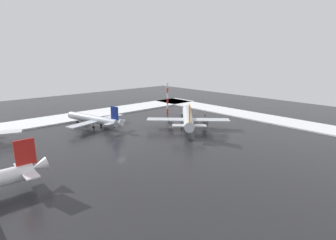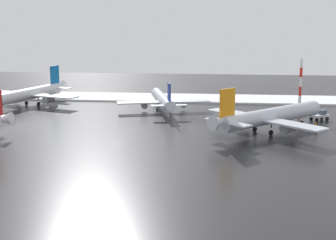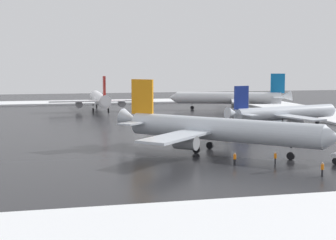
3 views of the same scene
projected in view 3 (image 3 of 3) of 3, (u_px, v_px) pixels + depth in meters
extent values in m
plane|color=#232326|center=(140.00, 127.00, 108.46)|extent=(240.00, 240.00, 0.00)
cube|color=white|center=(276.00, 221.00, 43.57)|extent=(14.00, 116.00, 0.49)
cube|color=white|center=(106.00, 102.00, 173.29)|extent=(14.00, 116.00, 0.49)
cylinder|color=silver|center=(221.00, 129.00, 77.02)|extent=(23.91, 24.32, 3.47)
cone|color=silver|center=(334.00, 138.00, 68.46)|extent=(4.07, 4.06, 3.30)
cone|color=silver|center=(130.00, 119.00, 85.61)|extent=(4.66, 4.67, 3.38)
cube|color=silver|center=(226.00, 124.00, 85.74)|extent=(12.63, 12.50, 0.37)
cylinder|color=gray|center=(224.00, 132.00, 83.86)|extent=(3.89, 3.91, 2.04)
cube|color=silver|center=(175.00, 137.00, 71.53)|extent=(12.63, 12.50, 0.37)
cylinder|color=gray|center=(186.00, 142.00, 73.11)|extent=(3.89, 3.91, 2.04)
cube|color=orange|center=(142.00, 97.00, 83.92)|extent=(3.12, 3.18, 5.72)
cube|color=silver|center=(154.00, 119.00, 86.86)|extent=(5.36, 5.33, 0.25)
cube|color=silver|center=(133.00, 123.00, 81.66)|extent=(5.36, 5.33, 0.25)
cylinder|color=black|center=(291.00, 146.00, 71.64)|extent=(0.25, 0.25, 0.71)
cylinder|color=black|center=(291.00, 156.00, 71.81)|extent=(1.04, 1.05, 1.12)
cylinder|color=black|center=(210.00, 136.00, 80.68)|extent=(0.25, 0.25, 0.71)
cylinder|color=black|center=(210.00, 145.00, 80.84)|extent=(1.04, 1.05, 1.12)
cylinder|color=black|center=(196.00, 140.00, 76.87)|extent=(0.25, 0.25, 0.71)
cylinder|color=black|center=(196.00, 150.00, 77.03)|extent=(1.04, 1.05, 1.12)
cylinder|color=silver|center=(228.00, 98.00, 146.22)|extent=(12.72, 28.89, 3.33)
cone|color=silver|center=(173.00, 98.00, 147.86)|extent=(3.76, 3.25, 3.17)
cone|color=silver|center=(286.00, 96.00, 144.49)|extent=(3.82, 4.23, 3.24)
cube|color=silver|center=(240.00, 101.00, 138.00)|extent=(13.45, 8.23, 0.35)
cylinder|color=gray|center=(238.00, 104.00, 140.10)|extent=(2.94, 3.79, 1.96)
cube|color=silver|center=(238.00, 97.00, 153.89)|extent=(13.45, 8.23, 0.35)
cylinder|color=gray|center=(236.00, 101.00, 152.11)|extent=(2.94, 3.79, 1.96)
cube|color=#0C5999|center=(278.00, 83.00, 144.32)|extent=(1.61, 3.82, 5.49)
cube|color=silver|center=(278.00, 98.00, 141.87)|extent=(5.28, 3.94, 0.24)
cube|color=silver|center=(276.00, 96.00, 147.68)|extent=(5.28, 3.94, 0.24)
cylinder|color=black|center=(192.00, 103.00, 147.45)|extent=(0.24, 0.24, 0.69)
cylinder|color=black|center=(192.00, 108.00, 147.61)|extent=(0.68, 1.13, 1.08)
cylinder|color=black|center=(239.00, 104.00, 143.95)|extent=(0.24, 0.24, 0.69)
cylinder|color=black|center=(239.00, 109.00, 144.11)|extent=(0.68, 1.13, 1.08)
cylinder|color=black|center=(238.00, 103.00, 148.21)|extent=(0.24, 0.24, 0.69)
cylinder|color=black|center=(238.00, 108.00, 148.37)|extent=(0.68, 1.13, 1.08)
cylinder|color=white|center=(100.00, 99.00, 143.88)|extent=(28.46, 3.31, 3.22)
cone|color=white|center=(95.00, 95.00, 158.76)|extent=(2.28, 3.07, 3.06)
cone|color=white|center=(105.00, 101.00, 128.75)|extent=(3.39, 2.75, 3.14)
cube|color=white|center=(72.00, 101.00, 139.44)|extent=(4.21, 12.34, 0.34)
cylinder|color=gray|center=(79.00, 104.00, 140.42)|extent=(3.23, 1.91, 1.90)
cube|color=white|center=(129.00, 100.00, 142.87)|extent=(4.21, 12.34, 0.34)
cylinder|color=gray|center=(122.00, 104.00, 143.02)|extent=(3.23, 1.91, 1.90)
cube|color=red|center=(104.00, 87.00, 130.56)|extent=(3.79, 0.35, 5.31)
cube|color=white|center=(93.00, 101.00, 130.53)|extent=(2.48, 4.56, 0.23)
cube|color=white|center=(115.00, 101.00, 131.79)|extent=(2.48, 4.56, 0.23)
cylinder|color=black|center=(97.00, 101.00, 153.68)|extent=(0.23, 0.23, 0.66)
cylinder|color=black|center=(97.00, 106.00, 153.84)|extent=(1.04, 0.33, 1.04)
cylinder|color=black|center=(93.00, 105.00, 140.82)|extent=(0.23, 0.23, 0.66)
cylinder|color=black|center=(93.00, 110.00, 140.98)|extent=(1.04, 0.33, 1.04)
cylinder|color=black|center=(108.00, 105.00, 141.74)|extent=(0.23, 0.23, 0.66)
cylinder|color=black|center=(108.00, 110.00, 141.90)|extent=(1.04, 0.33, 1.04)
cylinder|color=silver|center=(286.00, 113.00, 108.59)|extent=(9.19, 25.01, 2.85)
cone|color=silver|center=(333.00, 110.00, 114.89)|extent=(3.13, 2.64, 2.70)
cone|color=silver|center=(233.00, 114.00, 102.16)|extent=(3.11, 3.51, 2.77)
cube|color=silver|center=(257.00, 112.00, 113.48)|extent=(11.47, 6.35, 0.30)
cylinder|color=gray|center=(263.00, 116.00, 112.30)|extent=(2.35, 3.18, 1.67)
cube|color=silver|center=(300.00, 118.00, 101.42)|extent=(11.47, 6.35, 0.30)
cylinder|color=gray|center=(295.00, 121.00, 103.18)|extent=(2.35, 3.18, 1.67)
cube|color=navy|center=(241.00, 98.00, 102.74)|extent=(1.15, 3.31, 4.69)
cube|color=silver|center=(235.00, 113.00, 105.39)|extent=(4.44, 3.13, 0.20)
cube|color=silver|center=(249.00, 115.00, 100.98)|extent=(4.44, 3.13, 0.20)
cylinder|color=black|center=(317.00, 117.00, 112.82)|extent=(0.20, 0.20, 0.59)
cylinder|color=black|center=(317.00, 122.00, 112.95)|extent=(0.52, 0.97, 0.92)
cylinder|color=black|center=(271.00, 119.00, 109.18)|extent=(0.20, 0.20, 0.59)
cylinder|color=black|center=(271.00, 124.00, 109.32)|extent=(0.52, 0.97, 0.92)
cylinder|color=black|center=(283.00, 120.00, 105.95)|extent=(0.20, 0.20, 0.59)
cylinder|color=black|center=(283.00, 126.00, 106.08)|extent=(0.52, 0.97, 0.92)
cylinder|color=black|center=(336.00, 161.00, 68.67)|extent=(0.94, 0.74, 0.90)
cylinder|color=black|center=(235.00, 162.00, 67.94)|extent=(0.16, 0.16, 0.85)
cylinder|color=black|center=(234.00, 162.00, 68.08)|extent=(0.16, 0.16, 0.85)
cylinder|color=orange|center=(235.00, 157.00, 67.93)|extent=(0.36, 0.36, 0.62)
sphere|color=tan|center=(235.00, 154.00, 67.88)|extent=(0.24, 0.24, 0.24)
cylinder|color=black|center=(322.00, 173.00, 61.54)|extent=(0.16, 0.16, 0.85)
cylinder|color=black|center=(322.00, 173.00, 61.34)|extent=(0.16, 0.16, 0.85)
cylinder|color=orange|center=(322.00, 167.00, 61.36)|extent=(0.36, 0.36, 0.62)
sphere|color=tan|center=(323.00, 163.00, 61.31)|extent=(0.24, 0.24, 0.24)
cylinder|color=black|center=(275.00, 161.00, 68.69)|extent=(0.16, 0.16, 0.85)
cylinder|color=black|center=(275.00, 162.00, 68.49)|extent=(0.16, 0.16, 0.85)
cylinder|color=orange|center=(275.00, 156.00, 68.51)|extent=(0.36, 0.36, 0.62)
sphere|color=tan|center=(275.00, 153.00, 68.46)|extent=(0.24, 0.24, 0.24)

